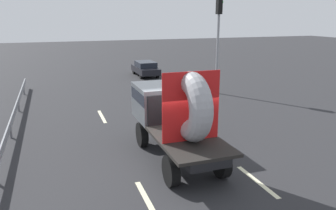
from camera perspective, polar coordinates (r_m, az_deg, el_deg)
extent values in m
plane|color=#28282B|center=(11.93, 2.11, -9.66)|extent=(120.00, 120.00, 0.00)
cylinder|color=black|center=(13.14, -4.50, -5.05)|extent=(0.28, 0.96, 0.96)
cylinder|color=black|center=(13.64, 2.43, -4.24)|extent=(0.28, 0.96, 0.96)
cylinder|color=black|center=(10.17, 0.51, -11.25)|extent=(0.28, 0.96, 0.96)
cylinder|color=black|center=(10.81, 9.14, -9.79)|extent=(0.28, 0.96, 0.96)
cube|color=black|center=(11.72, 1.63, -5.15)|extent=(1.30, 5.40, 0.25)
cube|color=#4C5156|center=(12.99, -0.99, 0.59)|extent=(2.00, 2.04, 1.35)
cube|color=black|center=(12.87, -0.93, 1.82)|extent=(2.02, 1.93, 0.44)
cube|color=black|center=(10.78, 3.58, -6.04)|extent=(2.00, 3.36, 0.10)
cube|color=black|center=(12.02, 0.61, -0.73)|extent=(1.80, 0.08, 1.10)
torus|color=#9E9EA3|center=(10.28, 4.01, -0.30)|extent=(0.71, 2.21, 2.21)
cube|color=red|center=(10.28, 4.01, -0.30)|extent=(1.90, 0.03, 2.21)
cylinder|color=black|center=(29.58, -5.85, 5.88)|extent=(0.20, 0.58, 0.58)
cylinder|color=black|center=(29.94, -3.22, 6.04)|extent=(0.20, 0.58, 0.58)
cylinder|color=black|center=(27.26, -4.64, 5.12)|extent=(0.20, 0.58, 0.58)
cylinder|color=black|center=(27.64, -1.81, 5.30)|extent=(0.20, 0.58, 0.58)
cube|color=black|center=(28.55, -3.91, 6.09)|extent=(1.62, 3.79, 0.50)
cube|color=black|center=(28.40, -3.87, 7.01)|extent=(1.46, 2.12, 0.45)
cylinder|color=gray|center=(21.92, 8.48, 8.52)|extent=(0.16, 0.16, 5.09)
cube|color=black|center=(21.78, 8.79, 16.37)|extent=(0.30, 0.36, 0.90)
sphere|color=#19D833|center=(21.87, 9.24, 17.08)|extent=(0.20, 0.20, 0.20)
cube|color=gray|center=(17.42, -24.91, -1.12)|extent=(0.06, 16.90, 0.32)
cylinder|color=slate|center=(15.48, -25.45, -4.17)|extent=(0.10, 0.10, 0.55)
cylinder|color=slate|center=(19.52, -24.30, -0.25)|extent=(0.10, 0.10, 0.55)
cylinder|color=slate|center=(23.63, -23.56, 2.31)|extent=(0.10, 0.10, 0.55)
cube|color=beige|center=(9.66, -3.61, -16.04)|extent=(0.16, 2.22, 0.01)
cube|color=beige|center=(17.32, -11.29, -1.94)|extent=(0.16, 2.28, 0.01)
cube|color=beige|center=(10.96, 15.07, -12.54)|extent=(0.16, 2.17, 0.01)
cube|color=beige|center=(18.30, -0.35, -0.72)|extent=(0.16, 2.76, 0.01)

